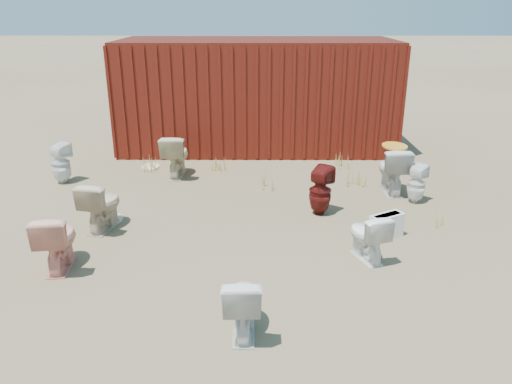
{
  "coord_description": "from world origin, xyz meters",
  "views": [
    {
      "loc": [
        0.03,
        -6.19,
        3.1
      ],
      "look_at": [
        0.0,
        0.6,
        0.55
      ],
      "focal_mm": 35.0,
      "sensor_mm": 36.0,
      "label": 1
    }
  ],
  "objects_px": {
    "toilet_back_beige_left": "(102,205)",
    "toilet_back_yellowlid": "(392,170)",
    "toilet_front_e": "(367,236)",
    "toilet_front_maroon": "(320,191)",
    "shipping_container": "(257,94)",
    "loose_tank": "(386,226)",
    "toilet_back_beige_right": "(176,155)",
    "toilet_front_c": "(242,303)",
    "toilet_front_pink": "(57,240)",
    "toilet_back_a": "(60,163)",
    "toilet_back_e": "(416,184)"
  },
  "relations": [
    {
      "from": "shipping_container",
      "to": "toilet_front_c",
      "type": "relative_size",
      "value": 8.71
    },
    {
      "from": "toilet_front_e",
      "to": "toilet_back_yellowlid",
      "type": "distance_m",
      "value": 2.62
    },
    {
      "from": "toilet_front_c",
      "to": "toilet_back_e",
      "type": "bearing_deg",
      "value": -128.61
    },
    {
      "from": "toilet_front_pink",
      "to": "toilet_front_maroon",
      "type": "bearing_deg",
      "value": -159.17
    },
    {
      "from": "toilet_front_c",
      "to": "toilet_back_beige_left",
      "type": "distance_m",
      "value": 3.27
    },
    {
      "from": "toilet_back_beige_left",
      "to": "toilet_back_beige_right",
      "type": "relative_size",
      "value": 0.91
    },
    {
      "from": "loose_tank",
      "to": "toilet_back_beige_right",
      "type": "bearing_deg",
      "value": 110.56
    },
    {
      "from": "shipping_container",
      "to": "toilet_back_e",
      "type": "distance_m",
      "value": 4.56
    },
    {
      "from": "toilet_front_pink",
      "to": "toilet_front_maroon",
      "type": "distance_m",
      "value": 3.87
    },
    {
      "from": "toilet_back_a",
      "to": "toilet_back_beige_left",
      "type": "bearing_deg",
      "value": 149.32
    },
    {
      "from": "toilet_back_beige_left",
      "to": "toilet_back_beige_right",
      "type": "height_order",
      "value": "toilet_back_beige_right"
    },
    {
      "from": "shipping_container",
      "to": "toilet_front_e",
      "type": "bearing_deg",
      "value": -75.63
    },
    {
      "from": "toilet_back_beige_left",
      "to": "toilet_front_c",
      "type": "bearing_deg",
      "value": 142.57
    },
    {
      "from": "toilet_back_beige_right",
      "to": "toilet_front_maroon",
      "type": "bearing_deg",
      "value": 146.99
    },
    {
      "from": "toilet_front_maroon",
      "to": "loose_tank",
      "type": "relative_size",
      "value": 1.55
    },
    {
      "from": "toilet_front_pink",
      "to": "loose_tank",
      "type": "height_order",
      "value": "toilet_front_pink"
    },
    {
      "from": "toilet_front_maroon",
      "to": "toilet_back_e",
      "type": "height_order",
      "value": "toilet_front_maroon"
    },
    {
      "from": "toilet_back_a",
      "to": "loose_tank",
      "type": "xyz_separation_m",
      "value": [
        5.44,
        -2.3,
        -0.2
      ]
    },
    {
      "from": "toilet_back_yellowlid",
      "to": "toilet_back_e",
      "type": "xyz_separation_m",
      "value": [
        0.29,
        -0.46,
        -0.09
      ]
    },
    {
      "from": "toilet_front_maroon",
      "to": "toilet_front_e",
      "type": "relative_size",
      "value": 1.19
    },
    {
      "from": "shipping_container",
      "to": "toilet_back_a",
      "type": "relative_size",
      "value": 7.9
    },
    {
      "from": "toilet_back_e",
      "to": "shipping_container",
      "type": "bearing_deg",
      "value": -13.19
    },
    {
      "from": "toilet_front_c",
      "to": "toilet_back_yellowlid",
      "type": "xyz_separation_m",
      "value": [
        2.48,
        4.02,
        0.07
      ]
    },
    {
      "from": "toilet_front_maroon",
      "to": "toilet_back_beige_left",
      "type": "bearing_deg",
      "value": 44.17
    },
    {
      "from": "shipping_container",
      "to": "loose_tank",
      "type": "relative_size",
      "value": 12.0
    },
    {
      "from": "toilet_back_beige_right",
      "to": "toilet_back_beige_left",
      "type": "bearing_deg",
      "value": 76.87
    },
    {
      "from": "toilet_front_e",
      "to": "toilet_front_c",
      "type": "bearing_deg",
      "value": 25.71
    },
    {
      "from": "toilet_front_maroon",
      "to": "toilet_back_yellowlid",
      "type": "bearing_deg",
      "value": -110.56
    },
    {
      "from": "toilet_front_c",
      "to": "loose_tank",
      "type": "relative_size",
      "value": 1.38
    },
    {
      "from": "toilet_front_c",
      "to": "toilet_back_beige_right",
      "type": "relative_size",
      "value": 0.84
    },
    {
      "from": "toilet_front_e",
      "to": "toilet_back_a",
      "type": "relative_size",
      "value": 0.86
    },
    {
      "from": "toilet_front_pink",
      "to": "toilet_back_a",
      "type": "distance_m",
      "value": 3.39
    },
    {
      "from": "toilet_back_beige_left",
      "to": "toilet_back_yellowlid",
      "type": "xyz_separation_m",
      "value": [
        4.61,
        1.53,
        0.04
      ]
    },
    {
      "from": "toilet_back_yellowlid",
      "to": "loose_tank",
      "type": "xyz_separation_m",
      "value": [
        -0.52,
        -1.82,
        -0.24
      ]
    },
    {
      "from": "shipping_container",
      "to": "toilet_back_beige_left",
      "type": "relative_size",
      "value": 7.98
    },
    {
      "from": "toilet_back_a",
      "to": "toilet_back_e",
      "type": "xyz_separation_m",
      "value": [
        6.25,
        -0.95,
        -0.05
      ]
    },
    {
      "from": "toilet_front_e",
      "to": "toilet_back_beige_right",
      "type": "bearing_deg",
      "value": -67.97
    },
    {
      "from": "toilet_front_c",
      "to": "toilet_front_e",
      "type": "bearing_deg",
      "value": -135.37
    },
    {
      "from": "toilet_front_pink",
      "to": "toilet_front_maroon",
      "type": "relative_size",
      "value": 0.98
    },
    {
      "from": "shipping_container",
      "to": "toilet_back_e",
      "type": "bearing_deg",
      "value": -53.63
    },
    {
      "from": "toilet_front_c",
      "to": "toilet_back_yellowlid",
      "type": "relative_size",
      "value": 0.83
    },
    {
      "from": "toilet_front_e",
      "to": "toilet_front_maroon",
      "type": "bearing_deg",
      "value": -93.41
    },
    {
      "from": "toilet_back_beige_left",
      "to": "toilet_back_yellowlid",
      "type": "distance_m",
      "value": 4.86
    },
    {
      "from": "toilet_front_maroon",
      "to": "toilet_back_e",
      "type": "relative_size",
      "value": 1.18
    },
    {
      "from": "toilet_front_pink",
      "to": "toilet_back_beige_left",
      "type": "distance_m",
      "value": 1.19
    },
    {
      "from": "toilet_back_beige_left",
      "to": "loose_tank",
      "type": "height_order",
      "value": "toilet_back_beige_left"
    },
    {
      "from": "toilet_back_beige_left",
      "to": "shipping_container",
      "type": "bearing_deg",
      "value": -103.57
    },
    {
      "from": "loose_tank",
      "to": "toilet_back_beige_left",
      "type": "bearing_deg",
      "value": 145.26
    },
    {
      "from": "toilet_back_yellowlid",
      "to": "toilet_back_e",
      "type": "height_order",
      "value": "toilet_back_yellowlid"
    },
    {
      "from": "toilet_back_a",
      "to": "toilet_back_beige_right",
      "type": "height_order",
      "value": "toilet_back_beige_right"
    }
  ]
}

